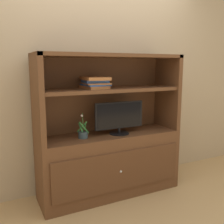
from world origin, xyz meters
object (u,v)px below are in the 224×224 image
(magazine_stack, at_px, (95,83))
(potted_plant, at_px, (83,134))
(tv_monitor, at_px, (119,117))
(media_console, at_px, (110,150))

(magazine_stack, bearing_deg, potted_plant, -166.08)
(tv_monitor, bearing_deg, potted_plant, 178.42)
(potted_plant, relative_size, magazine_stack, 0.75)
(media_console, relative_size, tv_monitor, 2.77)
(magazine_stack, bearing_deg, media_console, 1.80)
(tv_monitor, height_order, magazine_stack, magazine_stack)
(media_console, distance_m, potted_plant, 0.40)
(media_console, bearing_deg, tv_monitor, -32.16)
(media_console, distance_m, tv_monitor, 0.39)
(media_console, bearing_deg, potted_plant, -172.41)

